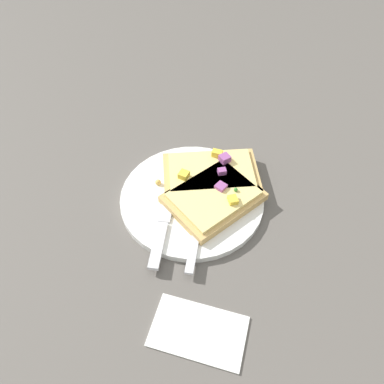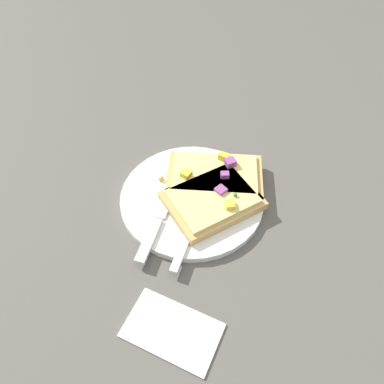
% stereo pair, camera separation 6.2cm
% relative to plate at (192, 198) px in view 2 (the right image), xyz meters
% --- Properties ---
extents(ground_plane, '(4.00, 4.00, 0.00)m').
position_rel_plate_xyz_m(ground_plane, '(0.00, 0.00, -0.01)').
color(ground_plane, '#56514C').
extents(plate, '(0.24, 0.24, 0.01)m').
position_rel_plate_xyz_m(plate, '(0.00, 0.00, 0.00)').
color(plate, white).
rests_on(plate, ground).
extents(fork, '(0.04, 0.22, 0.01)m').
position_rel_plate_xyz_m(fork, '(-0.02, 0.02, 0.01)').
color(fork, silver).
rests_on(fork, plate).
extents(knife, '(0.05, 0.21, 0.01)m').
position_rel_plate_xyz_m(knife, '(0.03, 0.06, 0.01)').
color(knife, silver).
rests_on(knife, plate).
extents(pizza_slice_main, '(0.19, 0.15, 0.03)m').
position_rel_plate_xyz_m(pizza_slice_main, '(-0.02, -0.05, 0.02)').
color(pizza_slice_main, tan).
rests_on(pizza_slice_main, plate).
extents(pizza_slice_corner, '(0.17, 0.18, 0.03)m').
position_rel_plate_xyz_m(pizza_slice_corner, '(-0.04, 0.00, 0.02)').
color(pizza_slice_corner, tan).
rests_on(pizza_slice_corner, plate).
extents(crumb_scatter, '(0.12, 0.10, 0.01)m').
position_rel_plate_xyz_m(crumb_scatter, '(-0.02, -0.00, 0.01)').
color(crumb_scatter, tan).
rests_on(crumb_scatter, plate).
extents(napkin, '(0.12, 0.07, 0.01)m').
position_rel_plate_xyz_m(napkin, '(-0.07, 0.21, -0.00)').
color(napkin, white).
rests_on(napkin, ground).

